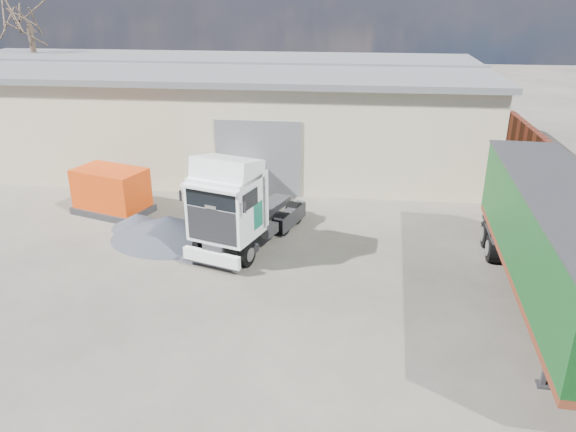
# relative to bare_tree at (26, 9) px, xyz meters

# --- Properties ---
(ground) EXTENTS (120.00, 120.00, 0.00)m
(ground) POSITION_rel_bare_tree_xyz_m (18.00, -20.00, -7.92)
(ground) COLOR black
(ground) RESTS_ON ground
(warehouse) EXTENTS (30.60, 12.60, 5.42)m
(warehouse) POSITION_rel_bare_tree_xyz_m (12.00, -4.00, -5.26)
(warehouse) COLOR #C2B695
(warehouse) RESTS_ON ground
(bare_tree) EXTENTS (4.00, 4.00, 9.60)m
(bare_tree) POSITION_rel_bare_tree_xyz_m (0.00, 0.00, 0.00)
(bare_tree) COLOR #382B21
(bare_tree) RESTS_ON ground
(tractor_unit) EXTENTS (3.88, 6.07, 3.88)m
(tractor_unit) POSITION_rel_bare_tree_xyz_m (16.19, -15.98, -6.29)
(tractor_unit) COLOR black
(tractor_unit) RESTS_ON ground
(box_trailer) EXTENTS (3.17, 11.74, 3.86)m
(box_trailer) POSITION_rel_bare_tree_xyz_m (26.36, -19.14, -5.57)
(box_trailer) COLOR #2D2D30
(box_trailer) RESTS_ON ground
(panel_van) EXTENTS (2.53, 4.26, 1.63)m
(panel_van) POSITION_rel_bare_tree_xyz_m (15.24, -10.36, -7.08)
(panel_van) COLOR black
(panel_van) RESTS_ON ground
(orange_skip) EXTENTS (3.64, 2.89, 1.98)m
(orange_skip) POSITION_rel_bare_tree_xyz_m (10.00, -12.92, -7.06)
(orange_skip) COLOR #2D2D30
(orange_skip) RESTS_ON ground
(gravel_heap) EXTENTS (5.49, 5.26, 0.98)m
(gravel_heap) POSITION_rel_bare_tree_xyz_m (13.19, -15.31, -7.47)
(gravel_heap) COLOR #21242C
(gravel_heap) RESTS_ON ground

